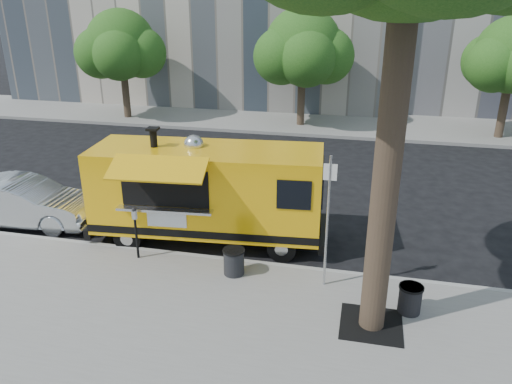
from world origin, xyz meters
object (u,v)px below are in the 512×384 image
far_tree_a (121,45)px  far_tree_b (303,47)px  sign_post (328,215)px  parking_meter (136,227)px  trash_bin_left (234,261)px  food_truck (206,191)px  trash_bin_right (410,298)px  sedan (24,202)px

far_tree_a → far_tree_b: size_ratio=0.97×
sign_post → parking_meter: 4.64m
parking_meter → trash_bin_left: size_ratio=2.17×
far_tree_b → food_truck: size_ratio=0.87×
food_truck → trash_bin_right: (5.04, -2.36, -0.95)m
far_tree_b → parking_meter: 14.48m
far_tree_b → trash_bin_right: (4.34, -14.89, -3.36)m
parking_meter → food_truck: size_ratio=0.21×
far_tree_b → trash_bin_left: size_ratio=8.92×
sign_post → sedan: sign_post is taller
far_tree_a → trash_bin_left: bearing=-55.6°
sedan → parking_meter: bearing=-112.4°
food_truck → trash_bin_right: 5.65m
far_tree_b → trash_bin_left: far_tree_b is taller
parking_meter → trash_bin_left: (2.48, -0.20, -0.50)m
far_tree_a → parking_meter: 15.59m
far_tree_b → sign_post: (2.55, -14.25, -1.98)m
sign_post → trash_bin_left: sign_post is taller
sedan → sign_post: bearing=-104.4°
parking_meter → food_truck: (1.29, 1.52, 0.44)m
sign_post → trash_bin_left: (-2.07, 0.00, -1.37)m
far_tree_a → sign_post: size_ratio=1.79×
sedan → far_tree_b: bearing=-29.8°
trash_bin_left → food_truck: bearing=124.7°
food_truck → sedan: size_ratio=1.54×
far_tree_b → far_tree_a: bearing=-177.5°
food_truck → parking_meter: bearing=-135.4°
parking_meter → trash_bin_left: 2.54m
sedan → trash_bin_right: (10.43, -2.19, -0.21)m
far_tree_a → parking_meter: bearing=-62.9°
food_truck → far_tree_a: bearing=119.4°
trash_bin_right → far_tree_a: bearing=132.6°
food_truck → trash_bin_left: 2.29m
sign_post → food_truck: 3.71m
sedan → trash_bin_left: size_ratio=6.64×
far_tree_a → food_truck: 14.88m
far_tree_a → parking_meter: far_tree_a is taller
sedan → trash_bin_left: 6.76m
sedan → trash_bin_right: sedan is taller
parking_meter → trash_bin_left: parking_meter is taller
sign_post → trash_bin_left: size_ratio=4.87×
far_tree_b → sedan: size_ratio=1.34×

